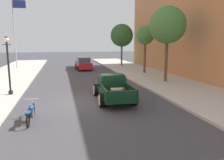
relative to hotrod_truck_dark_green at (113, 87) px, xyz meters
name	(u,v)px	position (x,y,z in m)	size (l,w,h in m)	color
ground_plane	(93,102)	(-1.30, -0.41, -0.75)	(140.00, 140.00, 0.00)	#3D3D42
sidewalk_right	(198,94)	(5.95, -0.41, -0.68)	(5.50, 64.00, 0.15)	#B7B2A8
hotrod_truck_dark_green	(113,87)	(0.00, 0.00, 0.00)	(2.32, 4.99, 1.58)	black
motorcycle_parked	(31,112)	(-4.57, -3.01, -0.31)	(0.62, 2.12, 0.93)	black
car_background_red	(83,64)	(-0.23, 15.50, 0.01)	(2.01, 4.37, 1.65)	#AD1E1E
street_lamp_near	(8,61)	(-6.48, 2.18, 1.63)	(0.50, 0.32, 3.85)	black
flagpole	(16,25)	(-8.77, 18.34, 5.02)	(1.74, 0.16, 9.16)	#B2B2B7
street_tree_nearest	(168,25)	(5.90, 4.31, 4.26)	(3.16, 3.16, 6.47)	brown
street_tree_second	(145,36)	(6.11, 9.81, 3.55)	(2.06, 2.06, 5.25)	brown
street_tree_third	(122,35)	(5.80, 18.22, 3.82)	(3.34, 3.34, 6.11)	brown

